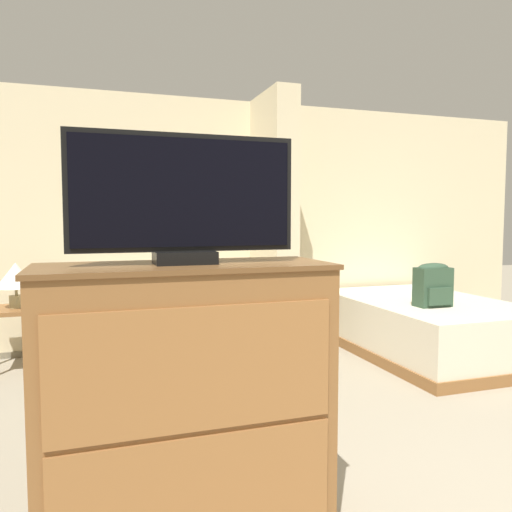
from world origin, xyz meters
name	(u,v)px	position (x,y,z in m)	size (l,w,h in m)	color
wall_back	(265,223)	(0.00, 3.98, 1.29)	(6.64, 0.16, 2.60)	beige
wall_partition_pillar	(273,222)	(-0.08, 3.51, 1.30)	(0.24, 0.82, 2.60)	beige
couch	(158,326)	(-1.27, 3.50, 0.31)	(2.13, 0.84, 0.82)	tan
coffee_table	(163,346)	(-1.34, 2.58, 0.34)	(0.60, 0.52, 0.39)	brown
side_table	(17,317)	(-2.49, 3.49, 0.47)	(0.50, 0.50, 0.56)	brown
table_lamp	(16,277)	(-2.49, 3.49, 0.83)	(0.33, 0.33, 0.40)	tan
tv_dresser	(186,406)	(-1.51, 0.66, 0.58)	(1.17, 0.47, 1.16)	brown
tv	(184,199)	(-1.51, 0.66, 1.42)	(0.89, 0.16, 0.51)	black
bed	(425,326)	(1.28, 2.83, 0.27)	(1.41, 2.12, 0.54)	brown
backpack	(433,284)	(1.10, 2.48, 0.74)	(0.32, 0.20, 0.40)	#2D4733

